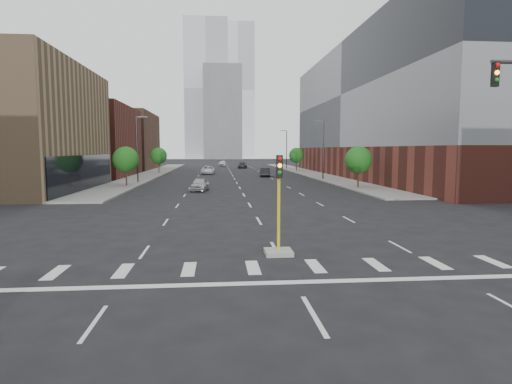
{
  "coord_description": "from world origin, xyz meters",
  "views": [
    {
      "loc": [
        -2.66,
        -9.41,
        4.64
      ],
      "look_at": [
        -0.73,
        11.93,
        2.5
      ],
      "focal_mm": 30.0,
      "sensor_mm": 36.0,
      "label": 1
    }
  ],
  "objects": [
    {
      "name": "sidewalk_left_far",
      "position": [
        -15.0,
        74.0,
        0.07
      ],
      "size": [
        5.0,
        92.0,
        0.15
      ],
      "primitive_type": "cube",
      "color": "gray",
      "rests_on": "ground"
    },
    {
      "name": "car_distant",
      "position": [
        -1.27,
        108.46,
        0.8
      ],
      "size": [
        2.44,
        4.87,
        1.59
      ],
      "primitive_type": "imported",
      "rotation": [
        0.0,
        0.0,
        -0.12
      ],
      "color": "silver",
      "rests_on": "ground"
    },
    {
      "name": "sidewalk_right_far",
      "position": [
        15.0,
        74.0,
        0.07
      ],
      "size": [
        5.0,
        92.0,
        0.15
      ],
      "primitive_type": "cube",
      "color": "gray",
      "rests_on": "ground"
    },
    {
      "name": "building_left_far_b",
      "position": [
        -27.5,
        92.0,
        6.5
      ],
      "size": [
        20.0,
        24.0,
        13.0
      ],
      "primitive_type": "cube",
      "color": "brown",
      "rests_on": "ground"
    },
    {
      "name": "tree_left_near",
      "position": [
        -14.0,
        45.0,
        3.39
      ],
      "size": [
        3.2,
        3.2,
        4.85
      ],
      "color": "#382619",
      "rests_on": "ground"
    },
    {
      "name": "streetlight_right_b",
      "position": [
        13.41,
        90.0,
        5.01
      ],
      "size": [
        1.6,
        0.22,
        9.07
      ],
      "color": "#2D2D30",
      "rests_on": "ground"
    },
    {
      "name": "tower_mid",
      "position": [
        0.0,
        200.0,
        22.0
      ],
      "size": [
        18.0,
        18.0,
        44.0
      ],
      "primitive_type": "cube",
      "color": "slate",
      "rests_on": "ground"
    },
    {
      "name": "tree_right_far",
      "position": [
        14.0,
        80.0,
        3.39
      ],
      "size": [
        3.2,
        3.2,
        4.85
      ],
      "color": "#382619",
      "rests_on": "ground"
    },
    {
      "name": "car_deep_right",
      "position": [
        3.51,
        95.88,
        0.75
      ],
      "size": [
        2.67,
        5.4,
        1.51
      ],
      "primitive_type": "imported",
      "rotation": [
        0.0,
        0.0,
        -0.11
      ],
      "color": "black",
      "rests_on": "ground"
    },
    {
      "name": "car_near_left",
      "position": [
        -4.65,
        38.69,
        0.72
      ],
      "size": [
        2.18,
        4.4,
        1.44
      ],
      "primitive_type": "imported",
      "rotation": [
        0.0,
        0.0,
        -0.12
      ],
      "color": "#ADAEB2",
      "rests_on": "ground"
    },
    {
      "name": "car_far_left",
      "position": [
        -4.45,
        71.6,
        0.74
      ],
      "size": [
        2.56,
        5.38,
        1.48
      ],
      "primitive_type": "imported",
      "rotation": [
        0.0,
        0.0,
        -0.02
      ],
      "color": "silver",
      "rests_on": "ground"
    },
    {
      "name": "tower_right",
      "position": [
        10.0,
        260.0,
        40.0
      ],
      "size": [
        20.0,
        20.0,
        80.0
      ],
      "primitive_type": "cube",
      "color": "#B2B7BC",
      "rests_on": "ground"
    },
    {
      "name": "car_mid_right",
      "position": [
        5.46,
        63.02,
        0.77
      ],
      "size": [
        2.2,
        4.82,
        1.53
      ],
      "primitive_type": "imported",
      "rotation": [
        0.0,
        0.0,
        -0.13
      ],
      "color": "black",
      "rests_on": "ground"
    },
    {
      "name": "median_traffic_signal",
      "position": [
        0.0,
        8.97,
        0.97
      ],
      "size": [
        1.2,
        1.2,
        4.4
      ],
      "color": "#999993",
      "rests_on": "ground"
    },
    {
      "name": "ground",
      "position": [
        0.0,
        0.0,
        0.0
      ],
      "size": [
        400.0,
        400.0,
        0.0
      ],
      "primitive_type": "plane",
      "color": "black",
      "rests_on": "ground"
    },
    {
      "name": "building_right_main",
      "position": [
        29.5,
        60.0,
        11.0
      ],
      "size": [
        24.0,
        70.0,
        22.0
      ],
      "color": "brown",
      "rests_on": "ground"
    },
    {
      "name": "building_left_far_a",
      "position": [
        -27.5,
        66.0,
        6.0
      ],
      "size": [
        20.0,
        22.0,
        12.0
      ],
      "primitive_type": "cube",
      "color": "brown",
      "rests_on": "ground"
    },
    {
      "name": "tree_left_far",
      "position": [
        -14.0,
        75.0,
        3.39
      ],
      "size": [
        3.2,
        3.2,
        4.85
      ],
      "color": "#382619",
      "rests_on": "ground"
    },
    {
      "name": "tree_right_near",
      "position": [
        14.0,
        40.0,
        3.39
      ],
      "size": [
        3.2,
        3.2,
        4.85
      ],
      "color": "#382619",
      "rests_on": "ground"
    },
    {
      "name": "streetlight_right_a",
      "position": [
        13.41,
        55.0,
        5.01
      ],
      "size": [
        1.6,
        0.22,
        9.07
      ],
      "color": "#2D2D30",
      "rests_on": "ground"
    },
    {
      "name": "tower_left",
      "position": [
        -8.0,
        220.0,
        35.0
      ],
      "size": [
        22.0,
        22.0,
        70.0
      ],
      "primitive_type": "cube",
      "color": "#B2B7BC",
      "rests_on": "ground"
    },
    {
      "name": "streetlight_left",
      "position": [
        -13.41,
        50.0,
        5.01
      ],
      "size": [
        1.6,
        0.22,
        9.07
      ],
      "color": "#2D2D30",
      "rests_on": "ground"
    }
  ]
}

